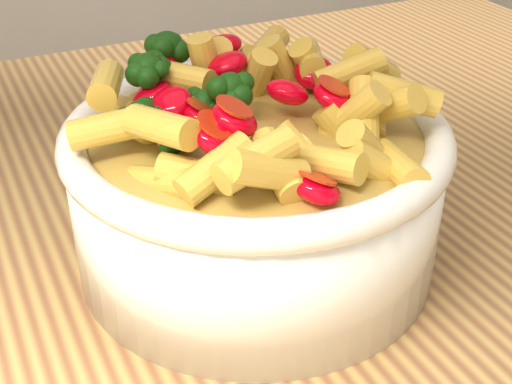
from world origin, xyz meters
name	(u,v)px	position (x,y,z in m)	size (l,w,h in m)	color
table	(179,333)	(0.00, 0.00, 0.80)	(1.20, 0.80, 0.90)	tan
serving_bowl	(256,190)	(0.04, -0.06, 0.95)	(0.24, 0.24, 0.10)	white
pasta_salad	(256,98)	(0.04, -0.06, 1.02)	(0.19, 0.19, 0.04)	#E0C546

